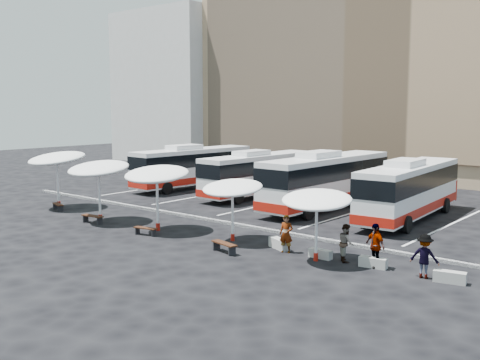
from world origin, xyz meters
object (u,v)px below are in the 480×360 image
Objects in this scene: bus_3 at (410,188)px; wood_bench_3 at (224,245)px; passenger_0 at (286,234)px; passenger_3 at (424,256)px; sunshade_4 at (317,200)px; conc_bench_2 at (373,262)px; bus_2 at (327,179)px; sunshade_2 at (157,174)px; conc_bench_3 at (450,277)px; conc_bench_1 at (320,254)px; sunshade_3 at (233,188)px; wood_bench_1 at (93,217)px; bus_1 at (259,173)px; passenger_1 at (346,243)px; passenger_2 at (375,245)px; sunshade_0 at (57,159)px; sunshade_1 at (99,169)px; conc_bench_0 at (279,244)px; bus_0 at (193,166)px; wood_bench_0 at (58,205)px; wood_bench_2 at (146,229)px.

bus_3 is 13.39m from wood_bench_3.
passenger_3 is at bearing -14.22° from passenger_0.
sunshade_4 reaches higher than conc_bench_2.
bus_2 is at bearing -53.40° from passenger_3.
sunshade_2 is 3.78× the size of conc_bench_3.
sunshade_2 is at bearing 168.04° from passenger_0.
conc_bench_1 is at bearing 27.12° from wood_bench_3.
passenger_3 is (2.19, -0.05, 0.66)m from conc_bench_2.
sunshade_2 reaches higher than sunshade_3.
bus_3 is 11.13m from passenger_0.
wood_bench_1 is at bearing -172.76° from conc_bench_2.
bus_1 is 13.17m from sunshade_2.
conc_bench_2 is at bearing -133.54° from passenger_1.
sunshade_2 is 2.97× the size of wood_bench_1.
sunshade_3 is at bearing -116.75° from bus_3.
wood_bench_3 is 0.95× the size of passenger_1.
sunshade_2 is at bearing -175.21° from conc_bench_1.
passenger_0 reaches higher than conc_bench_2.
bus_2 is 1.04× the size of bus_3.
passenger_1 is at bearing -53.73° from bus_2.
wood_bench_3 is 6.82m from passenger_2.
sunshade_3 is at bearing 161.00° from passenger_0.
passenger_3 reaches higher than conc_bench_2.
sunshade_0 is at bearing 163.91° from passenger_0.
passenger_1 is at bearing 178.70° from conc_bench_3.
conc_bench_1 is (5.11, 0.02, -2.47)m from sunshade_3.
conc_bench_1 is (20.03, 0.34, -3.07)m from sunshade_0.
sunshade_4 is 4.96m from passenger_3.
passenger_0 is at bearing 5.44° from sunshade_1.
conc_bench_2 is (8.64, -10.63, -1.74)m from bus_2.
conc_bench_0 is at bearing 179.68° from conc_bench_3.
bus_2 is 5.66m from bus_3.
sunshade_0 reaches higher than sunshade_1.
sunshade_0 is at bearing -139.72° from bus_2.
sunshade_2 is 12.48m from passenger_2.
passenger_3 is at bearing 1.06° from sunshade_0.
wood_bench_1 is at bearing -148.21° from passenger_2.
bus_2 is at bearing 138.05° from conc_bench_3.
wood_bench_3 is at bearing -159.28° from sunshade_4.
sunshade_0 reaches higher than passenger_1.
sunshade_3 is 3.05× the size of conc_bench_3.
passenger_2 is (6.42, 2.23, 0.58)m from wood_bench_3.
passenger_1 is (13.81, -11.70, -0.95)m from bus_1.
sunshade_1 reaches higher than passenger_1.
wood_bench_0 is at bearing -84.73° from bus_0.
sunshade_3 is 5.20m from sunshade_4.
sunshade_4 reaches higher than sunshade_3.
wood_bench_1 is at bearing -172.15° from conc_bench_1.
bus_2 is 3.35× the size of sunshade_3.
wood_bench_2 is at bearing -0.28° from passenger_3.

